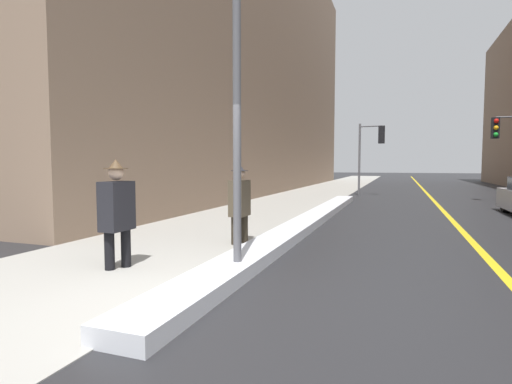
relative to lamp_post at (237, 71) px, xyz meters
The scene contains 10 objects.
ground_plane 3.26m from the lamp_post, 102.54° to the right, with size 160.00×160.00×0.00m, color #232326.
sidewalk_slab 14.22m from the lamp_post, 99.47° to the left, with size 4.00×80.00×0.01m.
road_centre_stripe 14.52m from the lamp_post, 74.85° to the left, with size 0.16×80.00×0.00m.
snow_bank_curb 5.95m from the lamp_post, 90.90° to the left, with size 0.68×15.69×0.21m.
building_facade_left 20.87m from the lamp_post, 111.28° to the left, with size 6.00×36.00×17.32m.
lamp_post is the anchor object (origin of this frame).
traffic_light_near 16.24m from the lamp_post, 86.87° to the left, with size 1.31×0.33×3.77m.
traffic_light_far 15.62m from the lamp_post, 65.64° to the left, with size 1.31×0.33×3.80m.
pedestrian_in_fedora 2.81m from the lamp_post, behind, with size 0.37×0.53×1.73m.
pedestrian_trailing 3.14m from the lamp_post, 111.26° to the left, with size 0.35×0.72×1.65m.
Camera 1 is at (2.52, -4.08, 1.64)m, focal length 28.00 mm.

